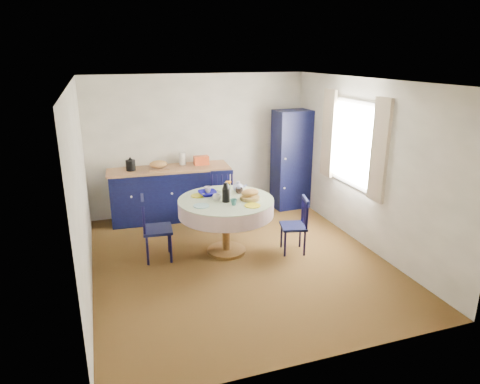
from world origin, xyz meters
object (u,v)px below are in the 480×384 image
object	(u,v)px
mug_b	(234,202)
mug_d	(208,190)
chair_left	(155,228)
dining_table	(227,207)
cobalt_bowl	(207,193)
chair_right	(296,225)
mug_c	(239,191)
chair_far	(223,199)
mug_a	(217,198)
pantry_cabinet	(291,160)
kitchen_counter	(170,192)

from	to	relation	value
mug_b	mug_d	world-z (taller)	mug_d
chair_left	mug_d	bearing A→B (deg)	-69.46
dining_table	cobalt_bowl	bearing A→B (deg)	131.50
dining_table	cobalt_bowl	world-z (taller)	dining_table
dining_table	chair_right	bearing A→B (deg)	-17.08
mug_c	chair_right	bearing A→B (deg)	-33.74
chair_far	mug_a	size ratio (longest dim) A/B	7.81
chair_far	cobalt_bowl	bearing A→B (deg)	-111.27
mug_a	mug_b	xyz separation A→B (m)	(0.17, -0.25, -0.00)
pantry_cabinet	chair_far	distance (m)	1.66
cobalt_bowl	pantry_cabinet	bearing A→B (deg)	33.62
dining_table	chair_far	bearing A→B (deg)	76.50
mug_a	mug_b	world-z (taller)	mug_a
chair_left	chair_right	world-z (taller)	chair_left
mug_d	dining_table	bearing A→B (deg)	-62.52
mug_b	mug_c	distance (m)	0.52
kitchen_counter	dining_table	size ratio (longest dim) A/B	1.55
dining_table	mug_d	distance (m)	0.43
chair_left	mug_b	distance (m)	1.19
mug_d	cobalt_bowl	size ratio (longest dim) A/B	0.40
pantry_cabinet	chair_left	world-z (taller)	pantry_cabinet
mug_d	mug_a	bearing A→B (deg)	-85.26
mug_a	mug_c	xyz separation A→B (m)	(0.41, 0.21, -0.00)
pantry_cabinet	chair_left	size ratio (longest dim) A/B	1.96
chair_right	mug_c	size ratio (longest dim) A/B	7.56
chair_far	mug_c	bearing A→B (deg)	-78.91
dining_table	mug_c	xyz separation A→B (m)	(0.25, 0.18, 0.17)
cobalt_bowl	mug_c	bearing A→B (deg)	-7.87
kitchen_counter	mug_c	size ratio (longest dim) A/B	19.14
chair_left	mug_c	world-z (taller)	chair_left
chair_right	mug_b	world-z (taller)	mug_b
pantry_cabinet	chair_left	xyz separation A→B (m)	(-2.77, -1.43, -0.45)
mug_b	chair_left	bearing A→B (deg)	159.30
chair_left	mug_c	xyz separation A→B (m)	(1.29, 0.06, 0.40)
chair_left	mug_a	size ratio (longest dim) A/B	7.79
cobalt_bowl	chair_left	bearing A→B (deg)	-171.12
chair_far	chair_right	world-z (taller)	chair_far
pantry_cabinet	mug_c	xyz separation A→B (m)	(-1.49, -1.37, -0.05)
chair_left	chair_far	xyz separation A→B (m)	(1.27, 0.88, 0.00)
mug_d	pantry_cabinet	bearing A→B (deg)	31.87
pantry_cabinet	chair_far	world-z (taller)	pantry_cabinet
chair_far	mug_d	bearing A→B (deg)	-113.17
mug_d	cobalt_bowl	bearing A→B (deg)	-108.03
kitchen_counter	mug_b	world-z (taller)	kitchen_counter
kitchen_counter	mug_c	distance (m)	1.73
pantry_cabinet	dining_table	world-z (taller)	pantry_cabinet
pantry_cabinet	chair_left	distance (m)	3.15
chair_far	mug_d	xyz separation A→B (m)	(-0.42, -0.65, 0.41)
pantry_cabinet	mug_b	xyz separation A→B (m)	(-1.72, -1.83, -0.05)
kitchen_counter	chair_far	xyz separation A→B (m)	(0.79, -0.66, -0.00)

